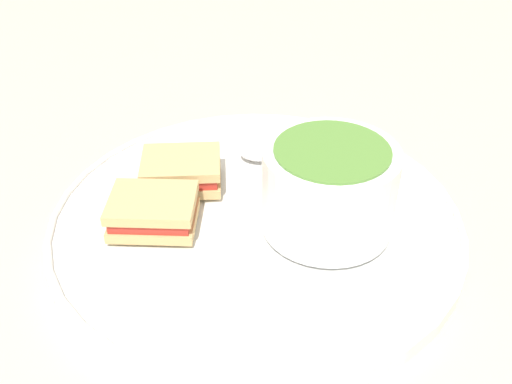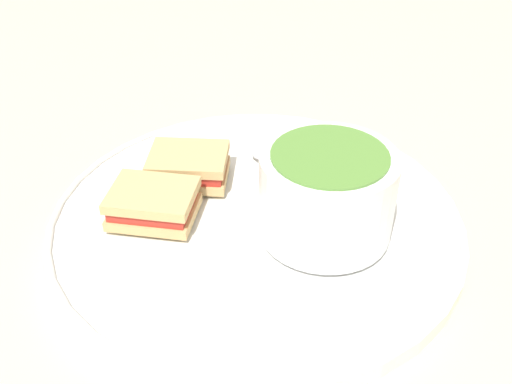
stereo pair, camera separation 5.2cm
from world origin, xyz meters
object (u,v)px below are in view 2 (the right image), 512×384
(sandwich_half_near, at_px, (192,164))
(spoon, at_px, (273,157))
(sandwich_half_far, at_px, (153,203))
(soup_bowl, at_px, (327,193))

(sandwich_half_near, bearing_deg, spoon, -120.11)
(spoon, xyz_separation_m, sandwich_half_near, (0.04, 0.07, 0.01))
(sandwich_half_near, xyz_separation_m, sandwich_half_far, (-0.02, 0.07, 0.00))
(sandwich_half_near, distance_m, sandwich_half_far, 0.07)
(soup_bowl, bearing_deg, sandwich_half_near, 5.40)
(sandwich_half_near, height_order, sandwich_half_far, same)
(sandwich_half_far, bearing_deg, spoon, -99.88)
(soup_bowl, height_order, sandwich_half_near, soup_bowl)
(soup_bowl, distance_m, sandwich_half_far, 0.15)
(soup_bowl, distance_m, spoon, 0.12)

